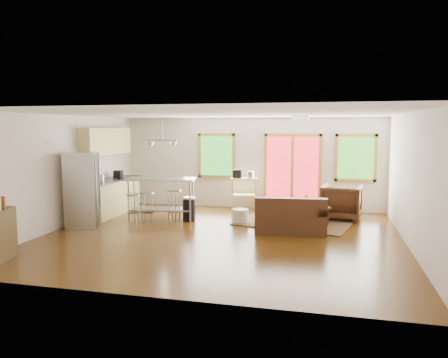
% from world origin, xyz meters
% --- Properties ---
extents(floor, '(7.50, 7.00, 0.02)m').
position_xyz_m(floor, '(0.00, 0.00, -0.01)').
color(floor, '#341E07').
rests_on(floor, ground).
extents(ceiling, '(7.50, 7.00, 0.02)m').
position_xyz_m(ceiling, '(0.00, 0.00, 2.61)').
color(ceiling, silver).
rests_on(ceiling, ground).
extents(back_wall, '(7.50, 0.02, 2.60)m').
position_xyz_m(back_wall, '(0.00, 3.51, 1.30)').
color(back_wall, beige).
rests_on(back_wall, ground).
extents(left_wall, '(0.02, 7.00, 2.60)m').
position_xyz_m(left_wall, '(-3.76, 0.00, 1.30)').
color(left_wall, beige).
rests_on(left_wall, ground).
extents(right_wall, '(0.02, 7.00, 2.60)m').
position_xyz_m(right_wall, '(3.76, 0.00, 1.30)').
color(right_wall, beige).
rests_on(right_wall, ground).
extents(front_wall, '(7.50, 0.02, 2.60)m').
position_xyz_m(front_wall, '(0.00, -3.51, 1.30)').
color(front_wall, beige).
rests_on(front_wall, ground).
extents(window_left, '(1.10, 0.05, 1.30)m').
position_xyz_m(window_left, '(-1.00, 3.46, 1.50)').
color(window_left, '#26601B').
rests_on(window_left, back_wall).
extents(french_doors, '(1.60, 0.05, 2.10)m').
position_xyz_m(french_doors, '(1.20, 3.46, 1.10)').
color(french_doors, red).
rests_on(french_doors, back_wall).
extents(window_right, '(1.10, 0.05, 1.30)m').
position_xyz_m(window_right, '(2.90, 3.46, 1.50)').
color(window_right, '#26601B').
rests_on(window_right, back_wall).
extents(rug, '(3.00, 2.54, 0.03)m').
position_xyz_m(rug, '(1.44, 1.80, 0.01)').
color(rug, '#3C532F').
rests_on(rug, floor).
extents(loveseat, '(1.62, 1.03, 0.82)m').
position_xyz_m(loveseat, '(1.41, 0.72, 0.32)').
color(loveseat, '#321D10').
rests_on(loveseat, floor).
extents(coffee_table, '(1.24, 0.91, 0.45)m').
position_xyz_m(coffee_table, '(1.67, 1.68, 0.38)').
color(coffee_table, '#34250E').
rests_on(coffee_table, floor).
extents(armchair, '(1.06, 1.01, 0.97)m').
position_xyz_m(armchair, '(2.53, 2.43, 0.49)').
color(armchair, '#321D10').
rests_on(armchair, floor).
extents(ottoman, '(0.64, 0.64, 0.37)m').
position_xyz_m(ottoman, '(1.17, 2.25, 0.18)').
color(ottoman, '#321D10').
rests_on(ottoman, floor).
extents(pouf, '(0.42, 0.42, 0.35)m').
position_xyz_m(pouf, '(0.14, 1.38, 0.17)').
color(pouf, beige).
rests_on(pouf, floor).
extents(vase, '(0.20, 0.21, 0.28)m').
position_xyz_m(vase, '(1.69, 1.87, 0.50)').
color(vase, silver).
rests_on(vase, coffee_table).
extents(cabinets, '(0.64, 2.24, 2.30)m').
position_xyz_m(cabinets, '(-3.49, 1.70, 0.93)').
color(cabinets, tan).
rests_on(cabinets, floor).
extents(refrigerator, '(0.88, 0.87, 1.75)m').
position_xyz_m(refrigerator, '(-3.34, 0.13, 0.88)').
color(refrigerator, '#B7BABC').
rests_on(refrigerator, floor).
extents(island, '(1.76, 0.95, 1.06)m').
position_xyz_m(island, '(-1.86, 1.28, 0.73)').
color(island, '#B7BABC').
rests_on(island, floor).
extents(cup, '(0.15, 0.13, 0.13)m').
position_xyz_m(cup, '(-1.64, 1.68, 1.01)').
color(cup, silver).
rests_on(cup, island).
extents(bar_stool_a, '(0.33, 0.33, 0.69)m').
position_xyz_m(bar_stool_a, '(-2.47, 0.95, 0.51)').
color(bar_stool_a, '#B7BABC').
rests_on(bar_stool_a, floor).
extents(bar_stool_b, '(0.40, 0.40, 0.74)m').
position_xyz_m(bar_stool_b, '(-2.12, 0.98, 0.55)').
color(bar_stool_b, '#B7BABC').
rests_on(bar_stool_b, floor).
extents(bar_stool_c, '(0.43, 0.43, 0.79)m').
position_xyz_m(bar_stool_c, '(-1.51, 1.23, 0.59)').
color(bar_stool_c, '#B7BABC').
rests_on(bar_stool_c, floor).
extents(trash_can, '(0.34, 0.34, 0.60)m').
position_xyz_m(trash_can, '(-1.15, 1.34, 0.30)').
color(trash_can, black).
rests_on(trash_can, floor).
extents(kitchen_cart, '(0.83, 0.63, 1.14)m').
position_xyz_m(kitchen_cart, '(-0.14, 3.14, 0.78)').
color(kitchen_cart, tan).
rests_on(kitchen_cart, floor).
extents(ceiling_flush, '(0.35, 0.35, 0.12)m').
position_xyz_m(ceiling_flush, '(1.60, 0.60, 2.53)').
color(ceiling_flush, white).
rests_on(ceiling_flush, ceiling).
extents(pendant_light, '(0.80, 0.18, 0.79)m').
position_xyz_m(pendant_light, '(-1.90, 1.50, 1.90)').
color(pendant_light, gray).
rests_on(pendant_light, ceiling).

